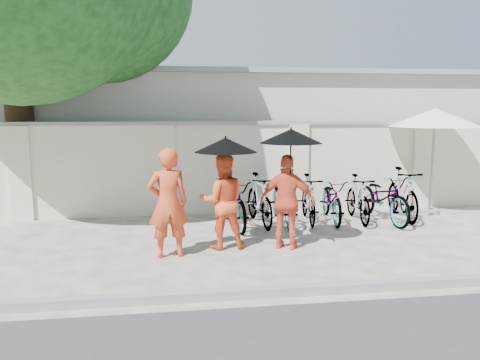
{
  "coord_description": "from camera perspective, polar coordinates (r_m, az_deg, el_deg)",
  "views": [
    {
      "loc": [
        -0.79,
        -7.22,
        2.36
      ],
      "look_at": [
        0.36,
        0.9,
        1.1
      ],
      "focal_mm": 35.0,
      "sensor_mm": 36.0,
      "label": 1
    }
  ],
  "objects": [
    {
      "name": "ground",
      "position": [
        7.64,
        -1.73,
        -9.26
      ],
      "size": [
        80.0,
        80.0,
        0.0
      ],
      "primitive_type": "plane",
      "color": "beige"
    },
    {
      "name": "kerb",
      "position": [
        6.03,
        0.1,
        -13.66
      ],
      "size": [
        40.0,
        0.16,
        0.12
      ],
      "primitive_type": "cube",
      "color": "gray",
      "rests_on": "ground"
    },
    {
      "name": "compound_wall",
      "position": [
        10.66,
        1.69,
        1.4
      ],
      "size": [
        20.0,
        0.3,
        2.0
      ],
      "primitive_type": "cube",
      "color": "beige",
      "rests_on": "ground"
    },
    {
      "name": "building_behind",
      "position": [
        14.51,
        3.06,
        5.71
      ],
      "size": [
        14.0,
        6.0,
        3.2
      ],
      "primitive_type": "cube",
      "color": "#B3AFA2",
      "rests_on": "ground"
    },
    {
      "name": "monk_left",
      "position": [
        7.49,
        -8.77,
        -2.79
      ],
      "size": [
        0.69,
        0.5,
        1.75
      ],
      "primitive_type": "imported",
      "rotation": [
        0.0,
        0.0,
        3.28
      ],
      "color": "#DB4821",
      "rests_on": "ground"
    },
    {
      "name": "monk_center",
      "position": [
        7.89,
        -2.16,
        -2.6
      ],
      "size": [
        0.81,
        0.64,
        1.62
      ],
      "primitive_type": "imported",
      "rotation": [
        0.0,
        0.0,
        3.17
      ],
      "color": "#EB5624",
      "rests_on": "ground"
    },
    {
      "name": "parasol_center",
      "position": [
        7.68,
        -1.76,
        4.29
      ],
      "size": [
        1.04,
        1.04,
        0.97
      ],
      "color": "black",
      "rests_on": "ground"
    },
    {
      "name": "monk_right",
      "position": [
        7.9,
        5.81,
        -2.69
      ],
      "size": [
        1.02,
        0.74,
        1.6
      ],
      "primitive_type": "imported",
      "rotation": [
        0.0,
        0.0,
        2.73
      ],
      "color": "#E75632",
      "rests_on": "ground"
    },
    {
      "name": "parasol_right",
      "position": [
        7.68,
        6.22,
        5.35
      ],
      "size": [
        1.03,
        1.03,
        1.12
      ],
      "color": "black",
      "rests_on": "ground"
    },
    {
      "name": "patio_umbrella",
      "position": [
        11.22,
        22.68,
        6.91
      ],
      "size": [
        2.06,
        2.06,
        2.36
      ],
      "rotation": [
        0.0,
        0.0,
        -0.04
      ],
      "color": "gray",
      "rests_on": "ground"
    },
    {
      "name": "bike_0",
      "position": [
        9.37,
        -0.68,
        -2.74
      ],
      "size": [
        0.85,
        1.95,
        0.99
      ],
      "primitive_type": "imported",
      "rotation": [
        0.0,
        0.0,
        0.1
      ],
      "color": "gray",
      "rests_on": "ground"
    },
    {
      "name": "bike_1",
      "position": [
        9.53,
        2.38,
        -2.39
      ],
      "size": [
        0.66,
        1.78,
        1.04
      ],
      "primitive_type": "imported",
      "rotation": [
        0.0,
        0.0,
        0.1
      ],
      "color": "gray",
      "rests_on": "ground"
    },
    {
      "name": "bike_2",
      "position": [
        9.7,
        5.35,
        -2.43
      ],
      "size": [
        0.65,
        1.86,
        0.98
      ],
      "primitive_type": "imported",
      "rotation": [
        0.0,
        0.0,
        0.0
      ],
      "color": "gray",
      "rests_on": "ground"
    },
    {
      "name": "bike_3",
      "position": [
        9.83,
        8.34,
        -2.29
      ],
      "size": [
        0.68,
        1.7,
        0.99
      ],
      "primitive_type": "imported",
      "rotation": [
        0.0,
        0.0,
        -0.13
      ],
      "color": "gray",
      "rests_on": "ground"
    },
    {
      "name": "bike_4",
      "position": [
        10.02,
        11.18,
        -2.36
      ],
      "size": [
        0.83,
        1.82,
        0.92
      ],
      "primitive_type": "imported",
      "rotation": [
        0.0,
        0.0,
        -0.13
      ],
      "color": "gray",
      "rests_on": "ground"
    },
    {
      "name": "bike_5",
      "position": [
        10.1,
        14.19,
        -2.21
      ],
      "size": [
        0.62,
        1.67,
        0.98
      ],
      "primitive_type": "imported",
      "rotation": [
        0.0,
        0.0,
        -0.1
      ],
      "color": "gray",
      "rests_on": "ground"
    },
    {
      "name": "bike_6",
      "position": [
        10.25,
        17.03,
        -2.05
      ],
      "size": [
        0.92,
        2.01,
        1.02
      ],
      "primitive_type": "imported",
      "rotation": [
        0.0,
        0.0,
        0.13
      ],
      "color": "gray",
      "rests_on": "ground"
    },
    {
      "name": "bike_7",
      "position": [
        10.63,
        19.19,
        -1.58
      ],
      "size": [
        0.75,
        1.87,
        1.09
      ],
      "primitive_type": "imported",
      "rotation": [
        0.0,
        0.0,
        -0.13
      ],
      "color": "gray",
      "rests_on": "ground"
    }
  ]
}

